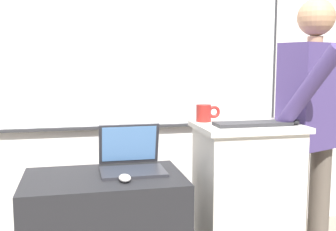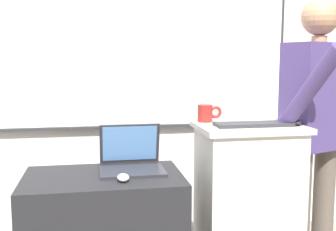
{
  "view_description": "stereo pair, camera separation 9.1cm",
  "coord_description": "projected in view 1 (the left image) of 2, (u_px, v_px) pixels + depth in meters",
  "views": [
    {
      "loc": [
        -0.46,
        -1.81,
        1.36
      ],
      "look_at": [
        0.03,
        0.38,
        1.07
      ],
      "focal_mm": 45.0,
      "sensor_mm": 36.0,
      "label": 1
    },
    {
      "loc": [
        -0.37,
        -1.83,
        1.36
      ],
      "look_at": [
        0.03,
        0.38,
        1.07
      ],
      "focal_mm": 45.0,
      "sensor_mm": 36.0,
      "label": 2
    }
  ],
  "objects": [
    {
      "name": "back_wall",
      "position": [
        135.0,
        62.0,
        3.2
      ],
      "size": [
        6.4,
        0.17,
        2.68
      ],
      "color": "silver",
      "rests_on": "ground_plane"
    },
    {
      "name": "lectern_podium",
      "position": [
        246.0,
        210.0,
        2.42
      ],
      "size": [
        0.58,
        0.44,
        1.0
      ],
      "color": "beige",
      "rests_on": "ground_plane"
    },
    {
      "name": "person_presenter",
      "position": [
        312.0,
        121.0,
        2.54
      ],
      "size": [
        0.59,
        0.67,
        1.72
      ],
      "rotation": [
        0.0,
        0.0,
        0.39
      ],
      "color": "brown",
      "rests_on": "ground_plane"
    },
    {
      "name": "laptop",
      "position": [
        131.0,
        158.0,
        2.28
      ],
      "size": [
        0.34,
        0.3,
        0.24
      ],
      "color": "#28282D",
      "rests_on": "side_desk"
    },
    {
      "name": "wireless_keyboard",
      "position": [
        252.0,
        124.0,
        2.31
      ],
      "size": [
        0.42,
        0.14,
        0.02
      ],
      "color": "#2D2D30",
      "rests_on": "lectern_podium"
    },
    {
      "name": "computer_mouse_by_laptop",
      "position": [
        125.0,
        178.0,
        2.07
      ],
      "size": [
        0.06,
        0.1,
        0.03
      ],
      "color": "silver",
      "rests_on": "side_desk"
    },
    {
      "name": "computer_mouse_by_keyboard",
      "position": [
        293.0,
        121.0,
        2.34
      ],
      "size": [
        0.06,
        0.1,
        0.03
      ],
      "color": "black",
      "rests_on": "lectern_podium"
    },
    {
      "name": "coffee_mug",
      "position": [
        205.0,
        113.0,
        2.45
      ],
      "size": [
        0.14,
        0.09,
        0.1
      ],
      "color": "maroon",
      "rests_on": "lectern_podium"
    }
  ]
}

